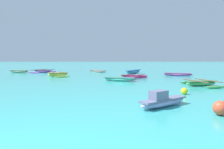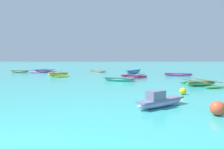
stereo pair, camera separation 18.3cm
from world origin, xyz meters
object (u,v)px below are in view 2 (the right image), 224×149
(moored_boat_0, at_px, (58,74))
(moored_boat_2, at_px, (43,71))
(moored_boat_6, at_px, (134,76))
(moored_boat_4, at_px, (119,79))
(moored_boat_8, at_px, (201,83))
(mooring_buoy_0, at_px, (183,91))
(mooring_buoy_1, at_px, (218,108))
(moored_boat_3, at_px, (160,101))
(moored_boat_1, at_px, (98,71))
(moored_boat_5, at_px, (134,72))
(moored_boat_9, at_px, (178,74))
(moored_boat_7, at_px, (20,71))

(moored_boat_0, height_order, moored_boat_2, moored_boat_0)
(moored_boat_0, bearing_deg, moored_boat_6, -42.01)
(moored_boat_4, bearing_deg, moored_boat_8, -8.83)
(mooring_buoy_0, height_order, mooring_buoy_1, mooring_buoy_1)
(moored_boat_3, xyz_separation_m, moored_boat_8, (4.56, 6.61, -0.06))
(moored_boat_3, bearing_deg, moored_boat_1, 65.27)
(moored_boat_5, bearing_deg, mooring_buoy_1, -144.53)
(moored_boat_0, bearing_deg, moored_boat_4, -64.21)
(moored_boat_3, distance_m, moored_boat_9, 16.17)
(moored_boat_1, bearing_deg, moored_boat_9, 17.56)
(moored_boat_2, height_order, moored_boat_6, moored_boat_2)
(moored_boat_0, relative_size, moored_boat_8, 1.09)
(mooring_buoy_1, bearing_deg, moored_boat_3, 144.19)
(moored_boat_2, relative_size, moored_boat_3, 1.62)
(moored_boat_3, relative_size, moored_boat_5, 0.69)
(moored_boat_1, relative_size, moored_boat_4, 1.11)
(moored_boat_6, height_order, moored_boat_9, moored_boat_6)
(moored_boat_8, xyz_separation_m, mooring_buoy_0, (-2.58, -3.67, -0.01))
(moored_boat_0, relative_size, moored_boat_4, 1.19)
(moored_boat_7, bearing_deg, mooring_buoy_0, -35.40)
(moored_boat_8, bearing_deg, moored_boat_1, 105.21)
(mooring_buoy_1, bearing_deg, moored_boat_4, 106.80)
(moored_boat_5, relative_size, moored_boat_8, 1.06)
(moored_boat_5, height_order, moored_boat_7, moored_boat_5)
(moored_boat_8, bearing_deg, mooring_buoy_1, -125.09)
(moored_boat_0, bearing_deg, moored_boat_3, -89.61)
(moored_boat_5, xyz_separation_m, moored_boat_6, (-0.56, -6.04, -0.11))
(moored_boat_5, relative_size, moored_boat_9, 1.07)
(moored_boat_5, height_order, moored_boat_9, moored_boat_5)
(moored_boat_3, relative_size, moored_boat_9, 0.74)
(moored_boat_1, bearing_deg, moored_boat_7, -120.52)
(moored_boat_4, xyz_separation_m, mooring_buoy_1, (3.35, -11.09, 0.08))
(moored_boat_2, height_order, moored_boat_5, moored_boat_5)
(moored_boat_1, height_order, moored_boat_9, moored_boat_9)
(moored_boat_4, bearing_deg, moored_boat_2, 153.77)
(moored_boat_6, relative_size, moored_boat_8, 1.26)
(moored_boat_3, distance_m, mooring_buoy_0, 3.54)
(moored_boat_8, relative_size, mooring_buoy_0, 8.92)
(moored_boat_5, distance_m, moored_boat_8, 12.77)
(moored_boat_0, distance_m, moored_boat_4, 8.46)
(moored_boat_3, height_order, moored_boat_4, moored_boat_3)
(moored_boat_9, relative_size, mooring_buoy_0, 8.89)
(moored_boat_2, bearing_deg, moored_boat_7, -140.09)
(moored_boat_2, relative_size, moored_boat_4, 1.30)
(moored_boat_3, xyz_separation_m, moored_boat_7, (-15.65, 20.00, -0.05))
(moored_boat_3, height_order, mooring_buoy_0, moored_boat_3)
(moored_boat_3, xyz_separation_m, moored_boat_9, (5.54, 15.19, -0.07))
(moored_boat_0, bearing_deg, moored_boat_9, -27.40)
(moored_boat_9, bearing_deg, moored_boat_6, -139.83)
(moored_boat_4, bearing_deg, moored_boat_3, -62.29)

